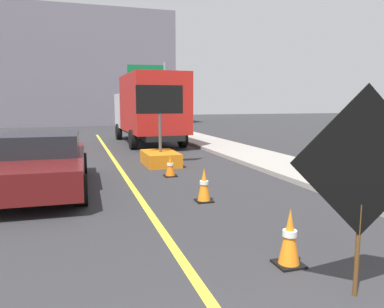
# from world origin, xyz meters

# --- Properties ---
(sidewalk_curb) EXTENTS (2.25, 48.00, 0.14)m
(sidewalk_curb) POSITION_xyz_m (5.24, 6.00, 0.07)
(sidewalk_curb) COLOR #9E9991
(sidewalk_curb) RESTS_ON ground
(lane_center_stripe) EXTENTS (0.14, 36.00, 0.01)m
(lane_center_stripe) POSITION_xyz_m (0.00, 6.00, 0.00)
(lane_center_stripe) COLOR yellow
(lane_center_stripe) RESTS_ON ground
(roadwork_sign) EXTENTS (1.61, 0.32, 2.33)m
(roadwork_sign) POSITION_xyz_m (1.58, 2.09, 1.47)
(roadwork_sign) COLOR #593819
(roadwork_sign) RESTS_ON ground
(arrow_board_trailer) EXTENTS (1.60, 1.80, 2.70)m
(arrow_board_trailer) POSITION_xyz_m (1.42, 11.27, 0.48)
(arrow_board_trailer) COLOR orange
(arrow_board_trailer) RESTS_ON ground
(box_truck) EXTENTS (2.78, 7.46, 3.46)m
(box_truck) POSITION_xyz_m (2.29, 17.78, 1.86)
(box_truck) COLOR black
(box_truck) RESTS_ON ground
(pickup_car) EXTENTS (2.23, 5.18, 1.38)m
(pickup_car) POSITION_xyz_m (-2.14, 8.59, 0.70)
(pickup_car) COLOR #591414
(pickup_car) RESTS_ON ground
(highway_guide_sign) EXTENTS (2.78, 0.38, 5.00)m
(highway_guide_sign) POSITION_xyz_m (4.29, 26.06, 3.42)
(highway_guide_sign) COLOR gray
(highway_guide_sign) RESTS_ON ground
(far_building_block) EXTENTS (16.11, 7.05, 10.41)m
(far_building_block) POSITION_xyz_m (-0.24, 36.66, 5.20)
(far_building_block) COLOR slate
(far_building_block) RESTS_ON ground
(traffic_cone_near_sign) EXTENTS (0.36, 0.36, 0.77)m
(traffic_cone_near_sign) POSITION_xyz_m (1.31, 3.00, 0.38)
(traffic_cone_near_sign) COLOR black
(traffic_cone_near_sign) RESTS_ON ground
(traffic_cone_mid_lane) EXTENTS (0.36, 0.36, 0.74)m
(traffic_cone_mid_lane) POSITION_xyz_m (1.29, 6.34, 0.36)
(traffic_cone_mid_lane) COLOR black
(traffic_cone_mid_lane) RESTS_ON ground
(traffic_cone_far_lane) EXTENTS (0.36, 0.36, 0.62)m
(traffic_cone_far_lane) POSITION_xyz_m (1.26, 9.24, 0.30)
(traffic_cone_far_lane) COLOR black
(traffic_cone_far_lane) RESTS_ON ground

